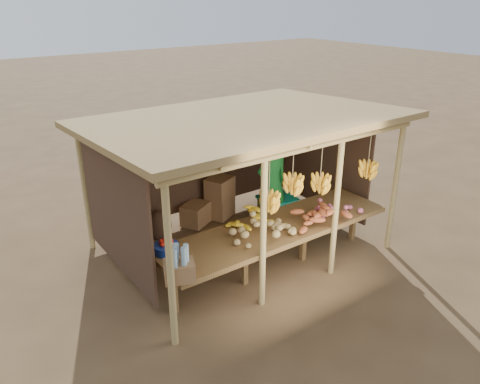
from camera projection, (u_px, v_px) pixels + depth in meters
ground at (240, 247)px, 8.20m from camera, size 60.00×60.00×0.00m
stall_structure at (246, 143)px, 7.43m from camera, size 4.70×3.50×2.43m
counter at (276, 230)px, 7.20m from camera, size 3.90×1.05×0.80m
potato_heap at (262, 227)px, 6.78m from camera, size 1.05×0.66×0.37m
sweet_potato_heap at (319, 212)px, 7.24m from camera, size 1.16×0.93×0.36m
onion_heap at (334, 206)px, 7.46m from camera, size 0.95×0.65×0.36m
banana_pile at (250, 215)px, 7.17m from camera, size 0.58×0.36×0.35m
tomato_basin at (166, 248)px, 6.44m from camera, size 0.35×0.35×0.19m
bottle_box at (179, 266)px, 5.79m from camera, size 0.47×0.42×0.48m
vendor at (272, 184)px, 8.47m from camera, size 0.69×0.46×1.85m
tarp_crate at (277, 211)px, 8.83m from camera, size 0.73×0.65×0.78m
carton_stack at (212, 203)px, 9.06m from camera, size 1.19×0.58×0.82m
burlap_sacks at (149, 226)px, 8.36m from camera, size 0.85×0.45×0.60m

